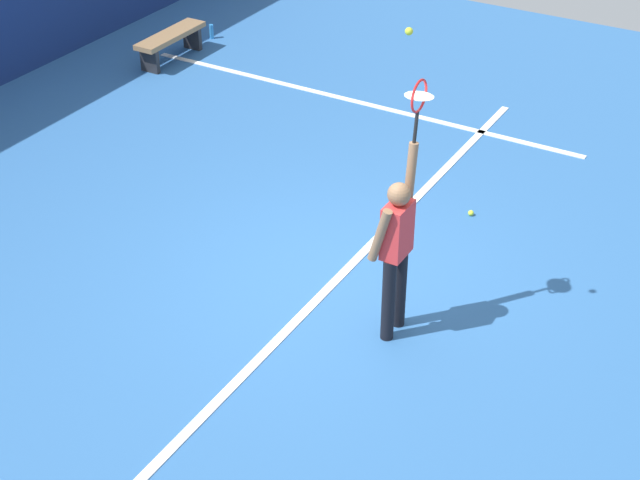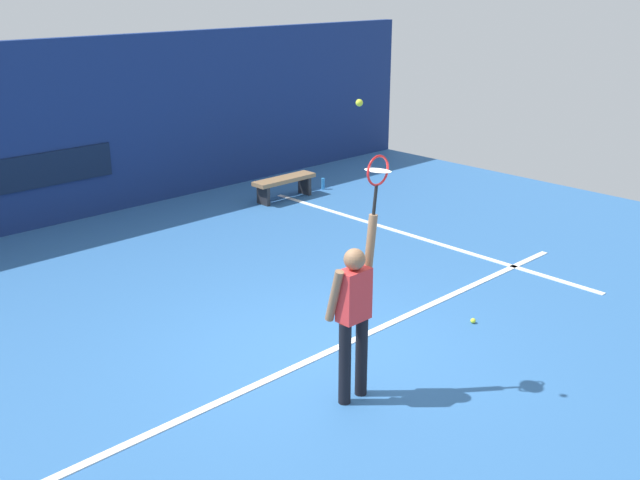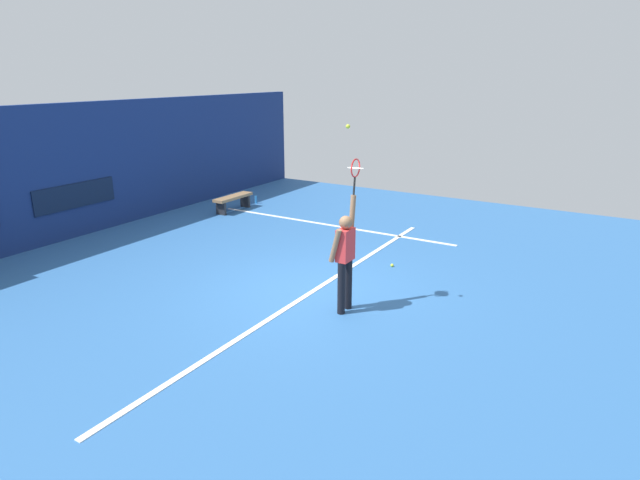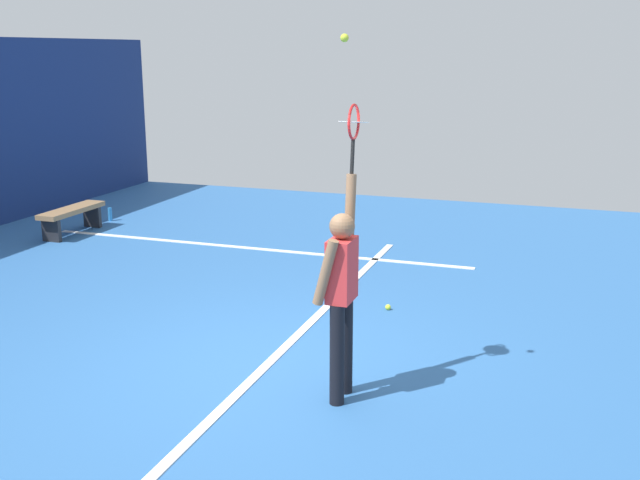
# 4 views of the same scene
# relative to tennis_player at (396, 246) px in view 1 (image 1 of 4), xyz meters

# --- Properties ---
(ground_plane) EXTENTS (18.00, 18.00, 0.00)m
(ground_plane) POSITION_rel_tennis_player_xyz_m (0.45, 0.93, -1.01)
(ground_plane) COLOR #2D609E
(court_baseline) EXTENTS (10.00, 0.10, 0.01)m
(court_baseline) POSITION_rel_tennis_player_xyz_m (0.45, 0.90, -1.01)
(court_baseline) COLOR white
(court_baseline) RESTS_ON ground_plane
(court_sideline) EXTENTS (0.10, 7.00, 0.01)m
(court_sideline) POSITION_rel_tennis_player_xyz_m (4.53, 2.93, -1.01)
(court_sideline) COLOR white
(court_sideline) RESTS_ON ground_plane
(tennis_player) EXTENTS (0.55, 0.31, 1.99)m
(tennis_player) POSITION_rel_tennis_player_xyz_m (0.00, 0.00, 0.00)
(tennis_player) COLOR black
(tennis_player) RESTS_ON ground_plane
(tennis_racket) EXTENTS (0.35, 0.27, 0.62)m
(tennis_racket) POSITION_rel_tennis_player_xyz_m (0.31, -0.00, 1.38)
(tennis_racket) COLOR black
(tennis_ball) EXTENTS (0.07, 0.07, 0.07)m
(tennis_ball) POSITION_rel_tennis_player_xyz_m (0.03, -0.00, 2.11)
(tennis_ball) COLOR #CCE033
(court_bench) EXTENTS (1.40, 0.36, 0.45)m
(court_bench) POSITION_rel_tennis_player_xyz_m (4.44, 6.16, -0.67)
(court_bench) COLOR olive
(court_bench) RESTS_ON ground_plane
(water_bottle) EXTENTS (0.07, 0.07, 0.24)m
(water_bottle) POSITION_rel_tennis_player_xyz_m (5.52, 6.16, -0.89)
(water_bottle) COLOR #338CD8
(water_bottle) RESTS_ON ground_plane
(spare_ball) EXTENTS (0.07, 0.07, 0.07)m
(spare_ball) POSITION_rel_tennis_player_xyz_m (2.43, 0.18, -0.98)
(spare_ball) COLOR #CCE033
(spare_ball) RESTS_ON ground_plane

